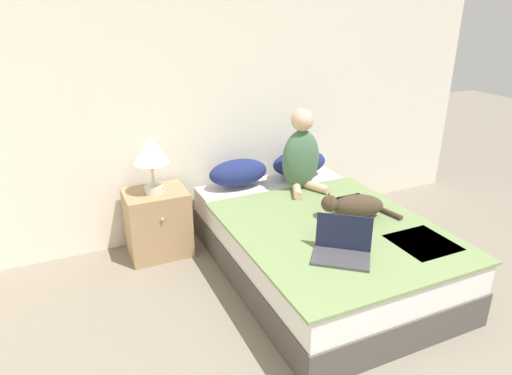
{
  "coord_description": "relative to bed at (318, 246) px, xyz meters",
  "views": [
    {
      "loc": [
        -1.33,
        0.12,
        1.99
      ],
      "look_at": [
        -0.16,
        2.68,
        0.83
      ],
      "focal_mm": 32.0,
      "sensor_mm": 36.0,
      "label": 1
    }
  ],
  "objects": [
    {
      "name": "pillow_far",
      "position": [
        0.31,
        0.86,
        0.36
      ],
      "size": [
        0.53,
        0.28,
        0.23
      ],
      "color": "navy",
      "rests_on": "bed"
    },
    {
      "name": "wall_back",
      "position": [
        -0.39,
        1.09,
        1.04
      ],
      "size": [
        5.36,
        0.05,
        2.55
      ],
      "color": "silver",
      "rests_on": "ground_plane"
    },
    {
      "name": "laptop_open",
      "position": [
        -0.18,
        -0.54,
        0.3
      ],
      "size": [
        0.45,
        0.44,
        0.24
      ],
      "rotation": [
        0.0,
        0.0,
        -0.68
      ],
      "color": "#424247",
      "rests_on": "bed"
    },
    {
      "name": "bed",
      "position": [
        0.0,
        0.0,
        0.0
      ],
      "size": [
        1.4,
        2.04,
        0.48
      ],
      "color": "#4C4742",
      "rests_on": "ground_plane"
    },
    {
      "name": "nightstand",
      "position": [
        -1.05,
        0.82,
        0.04
      ],
      "size": [
        0.5,
        0.42,
        0.56
      ],
      "color": "tan",
      "rests_on": "ground_plane"
    },
    {
      "name": "person_sitting",
      "position": [
        0.15,
        0.57,
        0.54
      ],
      "size": [
        0.35,
        0.34,
        0.69
      ],
      "color": "#476B4C",
      "rests_on": "bed"
    },
    {
      "name": "table_lamp",
      "position": [
        -1.06,
        0.8,
        0.66
      ],
      "size": [
        0.28,
        0.28,
        0.46
      ],
      "color": "beige",
      "rests_on": "nightstand"
    },
    {
      "name": "pillow_near",
      "position": [
        -0.31,
        0.86,
        0.36
      ],
      "size": [
        0.53,
        0.28,
        0.23
      ],
      "color": "navy",
      "rests_on": "bed"
    },
    {
      "name": "cat_tabby",
      "position": [
        0.23,
        -0.09,
        0.34
      ],
      "size": [
        0.55,
        0.34,
        0.19
      ],
      "rotation": [
        0.0,
        0.0,
        2.8
      ],
      "color": "#473828",
      "rests_on": "bed"
    }
  ]
}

